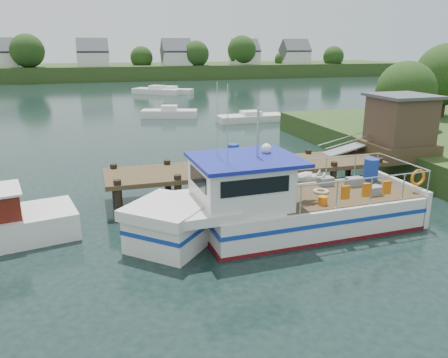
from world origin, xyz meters
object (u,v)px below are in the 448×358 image
object	(u,v)px
lobster_boat	(276,207)
moored_b	(169,113)
dock	(357,140)
moored_d	(157,91)
moored_far	(171,91)
moored_c	(251,118)

from	to	relation	value
lobster_boat	moored_b	size ratio (longest dim) A/B	2.08
dock	moored_d	xyz separation A→B (m)	(-3.16, 46.83, -1.78)
dock	moored_far	bearing A→B (deg)	91.46
moored_far	moored_c	world-z (taller)	moored_far
lobster_boat	moored_c	world-z (taller)	lobster_boat
moored_far	moored_d	world-z (taller)	moored_d
moored_d	dock	bearing A→B (deg)	-108.09
lobster_boat	moored_far	distance (m)	51.67
lobster_boat	moored_far	xyz separation A→B (m)	(5.24, 51.40, -0.62)
moored_b	moored_c	bearing A→B (deg)	-51.30
moored_b	moored_d	xyz separation A→B (m)	(2.21, 22.63, 0.02)
dock	moored_b	size ratio (longest dim) A/B	2.89
moored_b	moored_d	bearing A→B (deg)	66.80
moored_b	dock	bearing A→B (deg)	-95.12
lobster_boat	moored_b	xyz separation A→B (m)	(1.06, 28.85, -0.59)
moored_b	lobster_boat	bearing A→B (deg)	-109.73
moored_d	moored_b	bearing A→B (deg)	-117.53
moored_b	moored_d	world-z (taller)	moored_d
dock	moored_d	size ratio (longest dim) A/B	2.26
moored_b	moored_c	distance (m)	8.31
moored_c	dock	bearing A→B (deg)	-85.23
lobster_boat	moored_c	size ratio (longest dim) A/B	1.89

